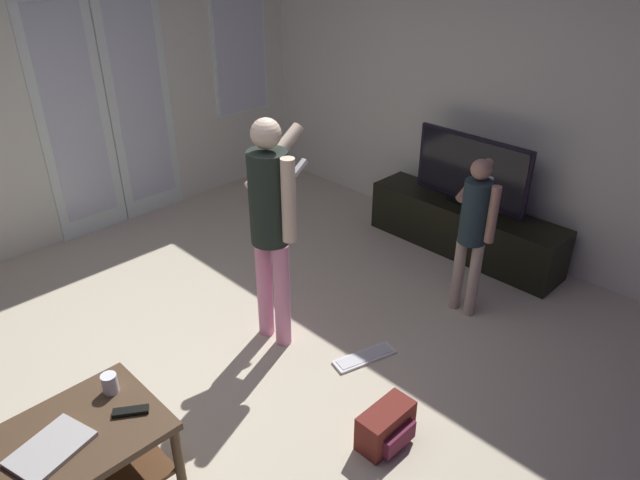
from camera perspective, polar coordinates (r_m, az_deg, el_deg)
The scene contains 13 objects.
ground_plane at distance 3.85m, azimuth -9.30°, elevation -14.00°, with size 5.78×5.29×0.02m, color beige.
wall_back_with_doors at distance 5.40m, azimuth -26.79°, elevation 13.18°, with size 5.78×0.09×2.87m.
wall_right_plain at distance 5.13m, azimuth 16.66°, elevation 14.63°, with size 0.06×5.29×2.84m.
coffee_table at distance 3.15m, azimuth -23.84°, elevation -19.38°, with size 0.94×0.61×0.50m.
tv_stand at distance 5.23m, azimuth 13.99°, elevation 1.12°, with size 0.41×1.76×0.45m.
flat_screen_tv at distance 5.01m, azimuth 14.67°, elevation 6.55°, with size 0.08×1.04×0.61m.
person_adult at distance 3.67m, azimuth -4.81°, elevation 2.42°, with size 0.64×0.46×1.59m.
person_child at distance 4.19m, azimuth 14.93°, elevation 1.55°, with size 0.54×0.34×1.21m.
backpack at distance 3.42m, azimuth 6.57°, elevation -17.77°, with size 0.34×0.21×0.23m.
loose_keyboard at distance 3.99m, azimuth 4.41°, elevation -11.43°, with size 0.46×0.25×0.02m.
laptop_closed at distance 3.02m, azimuth -24.99°, elevation -18.11°, with size 0.34×0.24×0.02m, color #B4B2AD.
cup_near_edge at distance 3.18m, azimuth -19.98°, elevation -13.12°, with size 0.08×0.08×0.10m, color white.
tv_remote_black at distance 3.06m, azimuth -18.13°, elevation -15.71°, with size 0.17×0.05×0.02m, color black.
Camera 1 is at (-1.53, -2.40, 2.59)m, focal length 32.52 mm.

